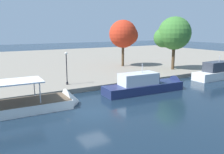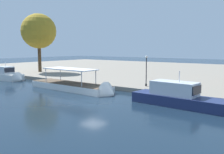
# 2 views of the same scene
# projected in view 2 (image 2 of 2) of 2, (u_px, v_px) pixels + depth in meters

# --- Properties ---
(ground_plane) EXTENTS (220.00, 220.00, 0.00)m
(ground_plane) POSITION_uv_depth(u_px,v_px,m) (93.00, 101.00, 26.90)
(ground_plane) COLOR #142333
(dock_promenade) EXTENTS (120.00, 55.00, 0.58)m
(dock_promenade) POSITION_uv_depth(u_px,v_px,m) (199.00, 73.00, 54.20)
(dock_promenade) COLOR gray
(dock_promenade) RESTS_ON ground_plane
(motor_yacht_0) EXTENTS (7.67, 3.06, 4.11)m
(motor_yacht_0) POSITION_uv_depth(u_px,v_px,m) (8.00, 77.00, 44.33)
(motor_yacht_0) COLOR silver
(motor_yacht_0) RESTS_ON ground_plane
(tour_boat_1) EXTENTS (14.27, 3.60, 4.16)m
(tour_boat_1) POSITION_uv_depth(u_px,v_px,m) (76.00, 88.00, 33.65)
(tour_boat_1) COLOR silver
(tour_boat_1) RESTS_ON ground_plane
(motor_yacht_2) EXTENTS (11.09, 3.20, 4.35)m
(motor_yacht_2) POSITION_uv_depth(u_px,v_px,m) (186.00, 100.00, 24.21)
(motor_yacht_2) COLOR navy
(motor_yacht_2) RESTS_ON ground_plane
(mooring_bollard_0) EXTENTS (0.31, 0.31, 0.77)m
(mooring_bollard_0) POSITION_uv_depth(u_px,v_px,m) (186.00, 90.00, 28.25)
(mooring_bollard_0) COLOR #2D2D33
(mooring_bollard_0) RESTS_ON dock_promenade
(lamp_post) EXTENTS (0.32, 0.32, 4.07)m
(lamp_post) POSITION_uv_depth(u_px,v_px,m) (146.00, 70.00, 33.48)
(lamp_post) COLOR black
(lamp_post) RESTS_ON dock_promenade
(tree_0) EXTENTS (7.31, 7.31, 12.25)m
(tree_0) POSITION_uv_depth(u_px,v_px,m) (39.00, 31.00, 53.01)
(tree_0) COLOR #4C3823
(tree_0) RESTS_ON dock_promenade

